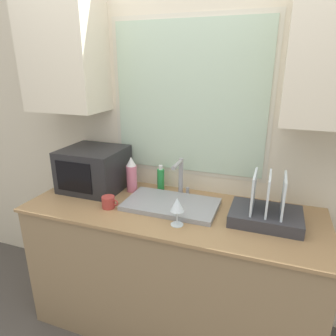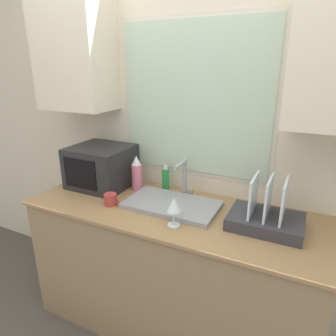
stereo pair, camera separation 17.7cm
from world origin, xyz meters
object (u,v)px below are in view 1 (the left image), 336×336
object	(u,v)px
microwave	(94,169)
mug_near_sink	(109,202)
faucet	(180,175)
dish_rack	(266,212)
spray_bottle	(132,175)
soap_bottle	(161,179)
wine_glass	(177,205)

from	to	relation	value
microwave	mug_near_sink	size ratio (longest dim) A/B	3.76
faucet	mug_near_sink	bearing A→B (deg)	-138.58
mug_near_sink	microwave	bearing A→B (deg)	136.29
microwave	dish_rack	bearing A→B (deg)	-4.61
faucet	dish_rack	xyz separation A→B (m)	(0.57, -0.18, -0.10)
spray_bottle	soap_bottle	distance (m)	0.21
dish_rack	soap_bottle	world-z (taller)	dish_rack
spray_bottle	wine_glass	xyz separation A→B (m)	(0.45, -0.35, -0.00)
spray_bottle	soap_bottle	xyz separation A→B (m)	(0.18, 0.09, -0.04)
faucet	wine_glass	distance (m)	0.40
spray_bottle	dish_rack	bearing A→B (deg)	-8.73
microwave	spray_bottle	xyz separation A→B (m)	(0.28, 0.04, -0.03)
soap_bottle	mug_near_sink	bearing A→B (deg)	-117.83
microwave	dish_rack	distance (m)	1.21
faucet	wine_glass	size ratio (longest dim) A/B	1.57
faucet	microwave	world-z (taller)	microwave
soap_bottle	dish_rack	bearing A→B (deg)	-17.70
mug_near_sink	wine_glass	distance (m)	0.49
soap_bottle	mug_near_sink	xyz separation A→B (m)	(-0.20, -0.39, -0.04)
dish_rack	mug_near_sink	bearing A→B (deg)	-170.95
microwave	soap_bottle	size ratio (longest dim) A/B	2.27
wine_glass	mug_near_sink	bearing A→B (deg)	173.24
spray_bottle	mug_near_sink	distance (m)	0.30
microwave	wine_glass	size ratio (longest dim) A/B	2.51
microwave	dish_rack	world-z (taller)	microwave
dish_rack	wine_glass	bearing A→B (deg)	-156.20
mug_near_sink	wine_glass	world-z (taller)	wine_glass
dish_rack	mug_near_sink	world-z (taller)	dish_rack
spray_bottle	microwave	bearing A→B (deg)	-170.83
dish_rack	wine_glass	distance (m)	0.51
soap_bottle	wine_glass	distance (m)	0.52
dish_rack	soap_bottle	size ratio (longest dim) A/B	2.16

